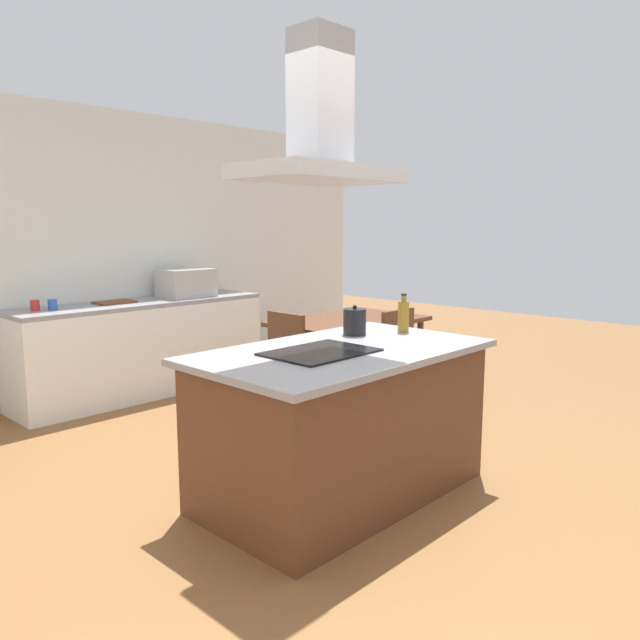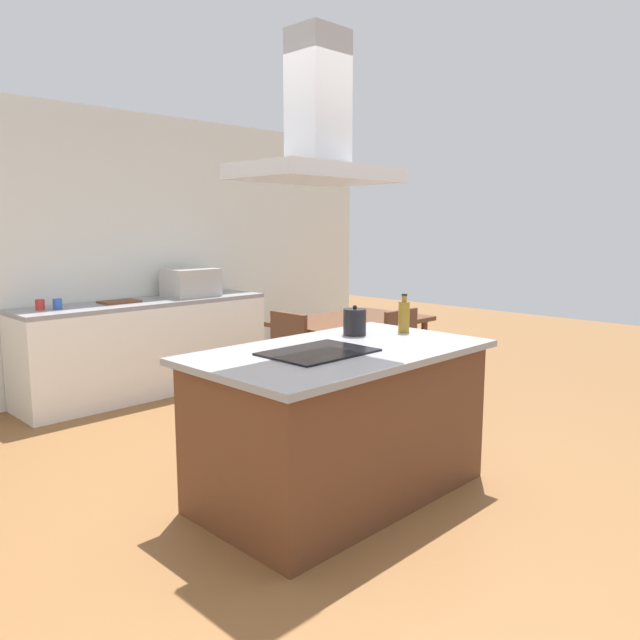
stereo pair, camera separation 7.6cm
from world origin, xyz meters
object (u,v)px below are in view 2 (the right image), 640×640
object	(u,v)px
tea_kettle	(355,322)
chair_facing_island	(410,355)
coffee_mug_red	(40,305)
range_hood	(318,133)
cutting_board	(119,302)
coffee_mug_blue	(57,304)
olive_oil_bottle	(404,316)
chair_at_left_end	(279,360)
dining_table	(353,328)
cooktop	(318,352)
countertop_microwave	(191,283)

from	to	relation	value
tea_kettle	chair_facing_island	world-z (taller)	tea_kettle
coffee_mug_red	range_hood	world-z (taller)	range_hood
tea_kettle	cutting_board	bearing A→B (deg)	95.99
coffee_mug_blue	olive_oil_bottle	bearing A→B (deg)	-67.35
tea_kettle	chair_at_left_end	world-z (taller)	tea_kettle
dining_table	range_hood	xyz separation A→B (m)	(-1.81, -1.36, 1.43)
coffee_mug_red	chair_at_left_end	bearing A→B (deg)	-50.31
dining_table	cutting_board	bearing A→B (deg)	133.99
chair_facing_island	cooktop	bearing A→B (deg)	-159.02
cutting_board	range_hood	size ratio (longest dim) A/B	0.38
cooktop	chair_at_left_end	distance (m)	1.68
dining_table	chair_facing_island	world-z (taller)	chair_facing_island
coffee_mug_blue	dining_table	bearing A→B (deg)	-35.90
cooktop	tea_kettle	xyz separation A→B (m)	(0.58, 0.24, 0.08)
coffee_mug_blue	chair_at_left_end	world-z (taller)	coffee_mug_blue
olive_oil_bottle	countertop_microwave	xyz separation A→B (m)	(0.17, 2.81, 0.03)
cooktop	tea_kettle	size ratio (longest dim) A/B	2.97
coffee_mug_red	range_hood	bearing A→B (deg)	-81.98
cooktop	cutting_board	bearing A→B (deg)	84.17
olive_oil_bottle	chair_facing_island	distance (m)	1.23
cutting_board	countertop_microwave	bearing A→B (deg)	-3.79
coffee_mug_blue	chair_facing_island	xyz separation A→B (m)	(2.10, -2.19, -0.44)
cooktop	countertop_microwave	world-z (taller)	countertop_microwave
coffee_mug_red	chair_at_left_end	xyz separation A→B (m)	(1.31, -1.58, -0.44)
countertop_microwave	coffee_mug_blue	distance (m)	1.35
dining_table	range_hood	distance (m)	2.68
chair_facing_island	range_hood	bearing A→B (deg)	-159.02
countertop_microwave	dining_table	bearing A→B (deg)	-63.44
olive_oil_bottle	dining_table	xyz separation A→B (m)	(0.93, 1.29, -0.34)
tea_kettle	countertop_microwave	bearing A→B (deg)	79.83
olive_oil_bottle	chair_facing_island	size ratio (longest dim) A/B	0.29
olive_oil_bottle	coffee_mug_blue	bearing A→B (deg)	112.65
tea_kettle	chair_facing_island	bearing A→B (deg)	20.22
dining_table	coffee_mug_blue	bearing A→B (deg)	144.10
cooktop	chair_at_left_end	world-z (taller)	cooktop
olive_oil_bottle	chair_at_left_end	xyz separation A→B (m)	(0.02, 1.29, -0.50)
olive_oil_bottle	cutting_board	size ratio (longest dim) A/B	0.77
countertop_microwave	cutting_board	distance (m)	0.77
chair_facing_island	chair_at_left_end	size ratio (longest dim) A/B	1.00
cutting_board	chair_at_left_end	size ratio (longest dim) A/B	0.38
cooktop	tea_kettle	world-z (taller)	tea_kettle
cooktop	olive_oil_bottle	distance (m)	0.89
dining_table	olive_oil_bottle	bearing A→B (deg)	-125.79
countertop_microwave	range_hood	xyz separation A→B (m)	(-1.05, -2.88, 1.06)
chair_at_left_end	range_hood	xyz separation A→B (m)	(-0.90, -1.36, 1.59)
countertop_microwave	chair_at_left_end	distance (m)	1.62
chair_facing_island	range_hood	xyz separation A→B (m)	(-1.81, -0.70, 1.59)
olive_oil_bottle	coffee_mug_blue	world-z (taller)	olive_oil_bottle
chair_at_left_end	olive_oil_bottle	bearing A→B (deg)	-90.68
tea_kettle	chair_facing_island	distance (m)	1.40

